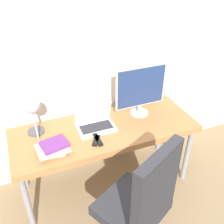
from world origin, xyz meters
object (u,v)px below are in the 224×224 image
book_stack (53,148)px  game_controller (59,151)px  monitor (141,89)px  laptop (95,123)px  desk_lamp (33,110)px  office_chair (142,201)px

book_stack → game_controller: 0.05m
monitor → laptop: bearing=-172.5°
laptop → game_controller: 0.44m
desk_lamp → book_stack: size_ratio=1.64×
book_stack → game_controller: size_ratio=1.96×
office_chair → game_controller: 0.76m
desk_lamp → monitor: bearing=4.2°
desk_lamp → game_controller: 0.38m
laptop → game_controller: bearing=-150.6°
monitor → book_stack: 0.97m
office_chair → game_controller: office_chair is taller
book_stack → office_chair: bearing=-51.7°
game_controller → laptop: bearing=29.4°
laptop → office_chair: (0.06, -0.81, -0.16)m
desk_lamp → book_stack: (0.09, -0.19, -0.27)m
monitor → office_chair: monitor is taller
desk_lamp → laptop: bearing=1.0°
monitor → book_stack: monitor is taller
laptop → office_chair: bearing=-85.5°
laptop → monitor: 0.53m
office_chair → desk_lamp: bearing=125.7°
monitor → game_controller: size_ratio=3.66×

